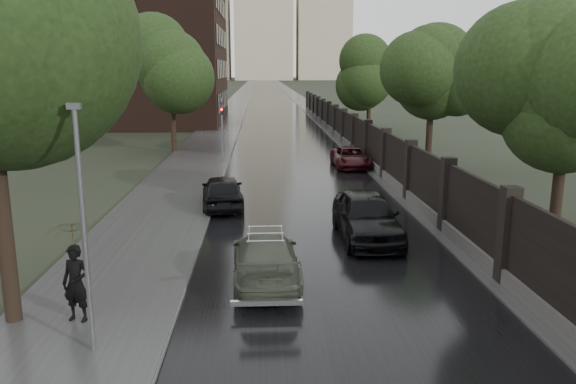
{
  "coord_description": "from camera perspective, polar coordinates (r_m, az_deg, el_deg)",
  "views": [
    {
      "loc": [
        -1.97,
        -9.08,
        5.71
      ],
      "look_at": [
        -1.04,
        10.09,
        1.5
      ],
      "focal_mm": 35.0,
      "sensor_mm": 36.0,
      "label": 1
    }
  ],
  "objects": [
    {
      "name": "car_right_far",
      "position": [
        33.45,
        6.4,
        3.51
      ],
      "size": [
        2.05,
        4.35,
        1.2
      ],
      "primitive_type": "imported",
      "rotation": [
        0.0,
        0.0,
        0.01
      ],
      "color": "black",
      "rests_on": "ground"
    },
    {
      "name": "tree_right_c",
      "position": [
        49.99,
        8.31,
        11.38
      ],
      "size": [
        4.08,
        4.08,
        7.01
      ],
      "color": "black",
      "rests_on": "ground"
    },
    {
      "name": "volga_sedan",
      "position": [
        15.56,
        -2.3,
        -6.65
      ],
      "size": [
        1.95,
        4.48,
        1.28
      ],
      "primitive_type": "imported",
      "rotation": [
        0.0,
        0.0,
        3.18
      ],
      "color": "#404739",
      "rests_on": "ground"
    },
    {
      "name": "tree_right_b",
      "position": [
        32.5,
        14.41,
        10.65
      ],
      "size": [
        4.08,
        4.08,
        7.01
      ],
      "color": "black",
      "rests_on": "ground"
    },
    {
      "name": "pedestrian_umbrella",
      "position": [
        13.22,
        -21.05,
        -4.79
      ],
      "size": [
        1.26,
        1.27,
        2.76
      ],
      "rotation": [
        0.0,
        0.0,
        -0.26
      ],
      "color": "black",
      "rests_on": "sidewalk_left"
    },
    {
      "name": "hatchback_left",
      "position": [
        23.62,
        -6.67,
        0.07
      ],
      "size": [
        2.07,
        4.31,
        1.42
      ],
      "primitive_type": "imported",
      "rotation": [
        0.0,
        0.0,
        3.24
      ],
      "color": "black",
      "rests_on": "ground"
    },
    {
      "name": "road",
      "position": [
        199.17,
        -2.25,
        10.73
      ],
      "size": [
        8.0,
        420.0,
        0.02
      ],
      "primitive_type": "cube",
      "color": "black",
      "rests_on": "ground"
    },
    {
      "name": "car_right_near",
      "position": [
        19.28,
        7.99,
        -2.43
      ],
      "size": [
        2.0,
        4.86,
        1.65
      ],
      "primitive_type": "imported",
      "rotation": [
        0.0,
        0.0,
        0.01
      ],
      "color": "black",
      "rests_on": "ground"
    },
    {
      "name": "lamp_post",
      "position": [
        11.53,
        -20.02,
        -3.68
      ],
      "size": [
        0.25,
        0.12,
        5.11
      ],
      "color": "#59595E",
      "rests_on": "ground"
    },
    {
      "name": "verge_right",
      "position": [
        199.3,
        -0.64,
        10.75
      ],
      "size": [
        3.0,
        420.0,
        0.08
      ],
      "primitive_type": "cube",
      "color": "#2D2D2D",
      "rests_on": "ground"
    },
    {
      "name": "traffic_light",
      "position": [
        34.32,
        -6.71,
        6.75
      ],
      "size": [
        0.16,
        0.32,
        4.0
      ],
      "color": "#59595E",
      "rests_on": "ground"
    },
    {
      "name": "tree_right_a",
      "position": [
        19.55,
        26.54,
        8.86
      ],
      "size": [
        4.08,
        4.08,
        7.01
      ],
      "color": "black",
      "rests_on": "ground"
    },
    {
      "name": "brick_building",
      "position": [
        63.3,
        -18.14,
        15.67
      ],
      "size": [
        24.0,
        18.0,
        20.0
      ],
      "primitive_type": "cube",
      "color": "black",
      "rests_on": "ground"
    },
    {
      "name": "fence_right",
      "position": [
        41.88,
        6.3,
        5.86
      ],
      "size": [
        0.45,
        75.72,
        2.7
      ],
      "color": "#383533",
      "rests_on": "ground"
    },
    {
      "name": "tree_left_far",
      "position": [
        39.55,
        -11.79,
        11.44
      ],
      "size": [
        4.25,
        4.25,
        7.39
      ],
      "color": "black",
      "rests_on": "ground"
    },
    {
      "name": "sidewalk_left",
      "position": [
        199.2,
        -4.0,
        10.73
      ],
      "size": [
        4.0,
        420.0,
        0.16
      ],
      "primitive_type": "cube",
      "color": "#2D2D2D",
      "rests_on": "ground"
    },
    {
      "name": "stalinist_tower",
      "position": [
        310.81,
        -2.53,
        18.4
      ],
      "size": [
        92.0,
        30.0,
        159.0
      ],
      "color": "tan",
      "rests_on": "ground"
    }
  ]
}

